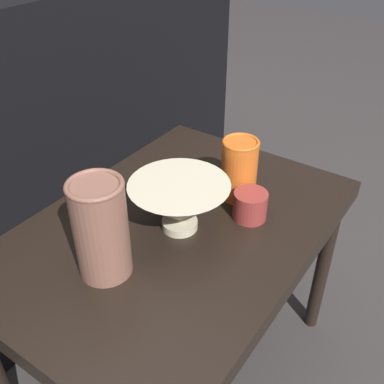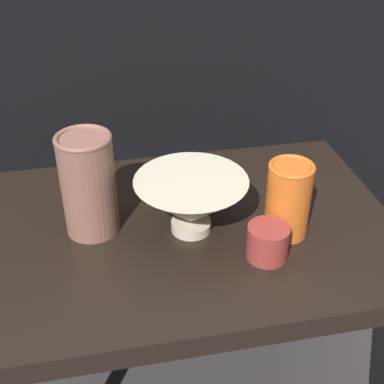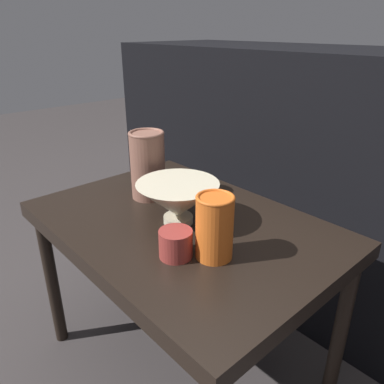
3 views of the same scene
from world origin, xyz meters
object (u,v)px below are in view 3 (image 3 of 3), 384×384
bowl (178,200)px  vase_textured_left (148,164)px  cup (176,244)px  vase_colorful_right (215,226)px

bowl → vase_textured_left: (-0.17, 0.04, 0.04)m
bowl → cup: bowl is taller
vase_colorful_right → cup: size_ratio=1.97×
bowl → vase_colorful_right: 0.17m
vase_colorful_right → cup: (-0.05, -0.06, -0.04)m
bowl → vase_colorful_right: (0.16, -0.04, 0.01)m
bowl → cup: (0.11, -0.10, -0.03)m
vase_textured_left → vase_colorful_right: size_ratio=1.35×
bowl → vase_colorful_right: vase_colorful_right is taller
bowl → cup: size_ratio=2.82×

